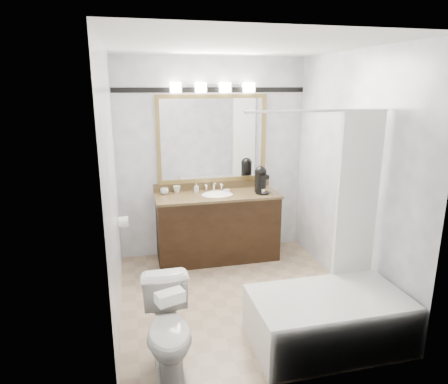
{
  "coord_description": "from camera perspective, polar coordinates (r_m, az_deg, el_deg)",
  "views": [
    {
      "loc": [
        -1.03,
        -3.63,
        2.16
      ],
      "look_at": [
        -0.07,
        0.35,
        1.06
      ],
      "focal_mm": 32.0,
      "sensor_mm": 36.0,
      "label": 1
    }
  ],
  "objects": [
    {
      "name": "tp_roll",
      "position": [
        4.54,
        -14.21,
        -4.18
      ],
      "size": [
        0.11,
        0.12,
        0.12
      ],
      "primitive_type": "cylinder",
      "rotation": [
        0.0,
        1.57,
        0.0
      ],
      "color": "white",
      "rests_on": "room"
    },
    {
      "name": "cup_left",
      "position": [
        4.98,
        -8.51,
        0.1
      ],
      "size": [
        0.12,
        0.12,
        0.08
      ],
      "primitive_type": "imported",
      "rotation": [
        0.0,
        0.0,
        -0.21
      ],
      "color": "white",
      "rests_on": "vanity"
    },
    {
      "name": "vanity",
      "position": [
        5.06,
        -0.96,
        -4.78
      ],
      "size": [
        1.53,
        0.58,
        0.97
      ],
      "color": "black",
      "rests_on": "ground"
    },
    {
      "name": "bathtub",
      "position": [
        3.67,
        14.8,
        -16.26
      ],
      "size": [
        1.3,
        0.75,
        1.96
      ],
      "color": "white",
      "rests_on": "ground"
    },
    {
      "name": "cup_right",
      "position": [
        5.05,
        -6.75,
        0.41
      ],
      "size": [
        0.1,
        0.1,
        0.08
      ],
      "primitive_type": "imported",
      "rotation": [
        0.0,
        0.0,
        -0.11
      ],
      "color": "white",
      "rests_on": "vanity"
    },
    {
      "name": "coffee_maker",
      "position": [
        4.99,
        5.28,
        1.85
      ],
      "size": [
        0.18,
        0.22,
        0.34
      ],
      "rotation": [
        0.0,
        0.0,
        0.23
      ],
      "color": "black",
      "rests_on": "vanity"
    },
    {
      "name": "room",
      "position": [
        3.88,
        2.25,
        1.5
      ],
      "size": [
        2.42,
        2.62,
        2.52
      ],
      "color": "tan",
      "rests_on": "ground"
    },
    {
      "name": "accent_stripe",
      "position": [
        5.03,
        -1.75,
        14.37
      ],
      "size": [
        2.4,
        0.01,
        0.06
      ],
      "primitive_type": "cube",
      "color": "black",
      "rests_on": "room"
    },
    {
      "name": "soap_bottle_a",
      "position": [
        5.02,
        -3.96,
        0.59
      ],
      "size": [
        0.07,
        0.07,
        0.12
      ],
      "primitive_type": "imported",
      "rotation": [
        0.0,
        0.0,
        -0.32
      ],
      "color": "white",
      "rests_on": "vanity"
    },
    {
      "name": "toilet",
      "position": [
        3.27,
        -7.86,
        -18.81
      ],
      "size": [
        0.39,
        0.68,
        0.69
      ],
      "primitive_type": "imported",
      "rotation": [
        0.0,
        0.0,
        -0.01
      ],
      "color": "white",
      "rests_on": "ground"
    },
    {
      "name": "mirror",
      "position": [
        5.06,
        -1.67,
        7.57
      ],
      "size": [
        1.4,
        0.04,
        1.1
      ],
      "color": "olive",
      "rests_on": "room"
    },
    {
      "name": "vanity_light_bar",
      "position": [
        4.97,
        -1.59,
        14.75
      ],
      "size": [
        1.02,
        0.14,
        0.12
      ],
      "color": "silver",
      "rests_on": "room"
    },
    {
      "name": "soap_bar",
      "position": [
        5.08,
        0.38,
        0.25
      ],
      "size": [
        0.08,
        0.06,
        0.02
      ],
      "primitive_type": "cube",
      "rotation": [
        0.0,
        0.0,
        -0.13
      ],
      "color": "beige",
      "rests_on": "vanity"
    },
    {
      "name": "tissue_box",
      "position": [
        2.9,
        -7.72,
        -14.65
      ],
      "size": [
        0.22,
        0.16,
        0.08
      ],
      "primitive_type": "cube",
      "rotation": [
        0.0,
        0.0,
        0.33
      ],
      "color": "white",
      "rests_on": "toilet"
    }
  ]
}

